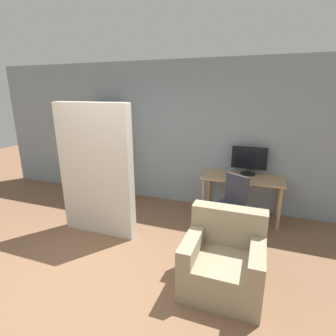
{
  "coord_description": "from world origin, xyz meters",
  "views": [
    {
      "loc": [
        1.72,
        -1.97,
        2.12
      ],
      "look_at": [
        0.43,
        1.51,
        1.05
      ],
      "focal_mm": 28.0,
      "sensor_mm": 36.0,
      "label": 1
    }
  ],
  "objects_px": {
    "bookshelf": "(106,152)",
    "mattress_near": "(96,171)",
    "office_chair": "(229,212)",
    "monitor": "(249,160)",
    "armchair": "(224,260)"
  },
  "relations": [
    {
      "from": "office_chair",
      "to": "bookshelf",
      "type": "relative_size",
      "value": 0.49
    },
    {
      "from": "monitor",
      "to": "office_chair",
      "type": "height_order",
      "value": "monitor"
    },
    {
      "from": "monitor",
      "to": "mattress_near",
      "type": "xyz_separation_m",
      "value": [
        -2.09,
        -1.46,
        -0.01
      ]
    },
    {
      "from": "bookshelf",
      "to": "armchair",
      "type": "distance_m",
      "value": 3.49
    },
    {
      "from": "mattress_near",
      "to": "monitor",
      "type": "bearing_deg",
      "value": 34.86
    },
    {
      "from": "bookshelf",
      "to": "mattress_near",
      "type": "xyz_separation_m",
      "value": [
        0.79,
        -1.47,
        0.07
      ]
    },
    {
      "from": "office_chair",
      "to": "bookshelf",
      "type": "height_order",
      "value": "bookshelf"
    },
    {
      "from": "office_chair",
      "to": "mattress_near",
      "type": "xyz_separation_m",
      "value": [
        -1.91,
        -0.6,
        0.62
      ]
    },
    {
      "from": "monitor",
      "to": "armchair",
      "type": "height_order",
      "value": "monitor"
    },
    {
      "from": "monitor",
      "to": "office_chair",
      "type": "bearing_deg",
      "value": -101.94
    },
    {
      "from": "bookshelf",
      "to": "mattress_near",
      "type": "height_order",
      "value": "mattress_near"
    },
    {
      "from": "bookshelf",
      "to": "mattress_near",
      "type": "distance_m",
      "value": 1.67
    },
    {
      "from": "bookshelf",
      "to": "mattress_near",
      "type": "relative_size",
      "value": 0.96
    },
    {
      "from": "office_chair",
      "to": "armchair",
      "type": "relative_size",
      "value": 1.11
    },
    {
      "from": "bookshelf",
      "to": "mattress_near",
      "type": "bearing_deg",
      "value": -61.59
    }
  ]
}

